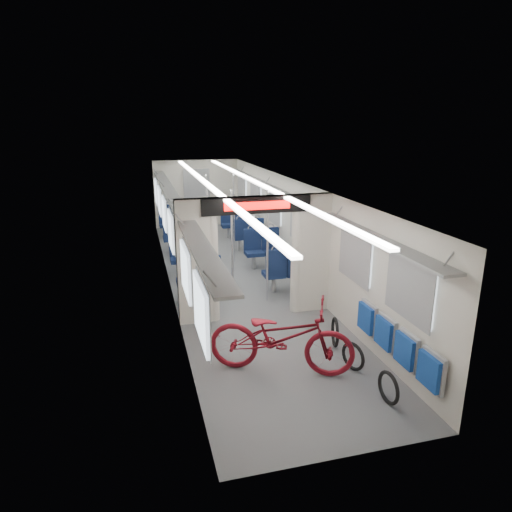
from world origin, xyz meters
The scene contains 14 objects.
carriage centered at (0.00, -0.27, 1.50)m, with size 12.00×12.02×2.31m.
bicycle centered at (-0.16, -4.08, 0.56)m, with size 0.75×2.14×1.13m, color maroon.
flip_bench centered at (1.35, -4.67, 0.58)m, with size 0.12×2.10×0.51m.
bike_hoop_a centered at (0.96, -5.21, 0.20)m, with size 0.46×0.46×0.05m, color black.
bike_hoop_b centered at (0.89, -4.32, 0.20)m, with size 0.44×0.44×0.05m, color black.
bike_hoop_c centered at (0.94, -3.56, 0.23)m, with size 0.50×0.50×0.05m, color black.
seat_bay_near_left centered at (-0.93, -0.11, 0.53)m, with size 0.89×1.99×1.07m.
seat_bay_near_right centered at (0.93, -0.06, 0.55)m, with size 0.91×2.09×1.10m.
seat_bay_far_left centered at (-0.93, 3.70, 0.56)m, with size 0.94×2.21×1.14m.
seat_bay_far_right centered at (0.94, 3.24, 0.53)m, with size 0.88×1.95×1.06m.
stanchion_near_left centered at (-0.26, -1.13, 1.15)m, with size 0.05×0.05×2.30m, color silver.
stanchion_near_right centered at (0.42, -1.36, 1.15)m, with size 0.04×0.04×2.30m, color silver.
stanchion_far_left centered at (-0.33, 1.52, 1.15)m, with size 0.04×0.04×2.30m, color silver.
stanchion_far_right centered at (0.35, 1.51, 1.15)m, with size 0.04×0.04×2.30m, color silver.
Camera 1 is at (-2.07, -9.82, 3.60)m, focal length 32.00 mm.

